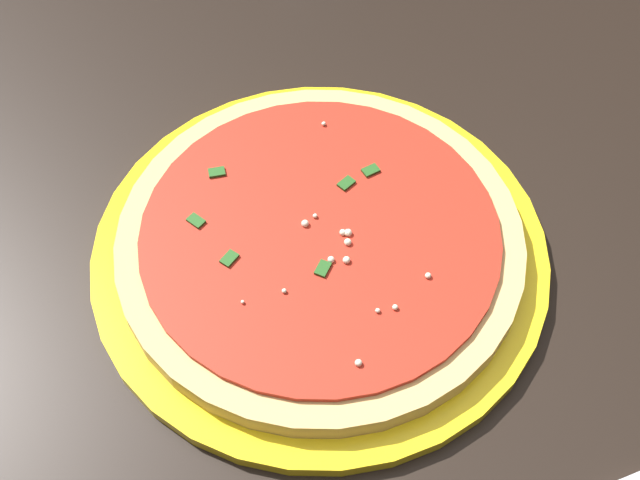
# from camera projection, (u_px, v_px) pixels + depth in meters

# --- Properties ---
(restaurant_table) EXTENTS (1.04, 0.82, 0.77)m
(restaurant_table) POSITION_uv_depth(u_px,v_px,m) (304.00, 370.00, 0.69)
(restaurant_table) COLOR black
(restaurant_table) RESTS_ON ground_plane
(serving_plate) EXTENTS (0.32, 0.32, 0.01)m
(serving_plate) POSITION_uv_depth(u_px,v_px,m) (320.00, 252.00, 0.58)
(serving_plate) COLOR yellow
(serving_plate) RESTS_ON restaurant_table
(pizza) EXTENTS (0.29, 0.29, 0.02)m
(pizza) POSITION_uv_depth(u_px,v_px,m) (320.00, 240.00, 0.56)
(pizza) COLOR #DBB26B
(pizza) RESTS_ON serving_plate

